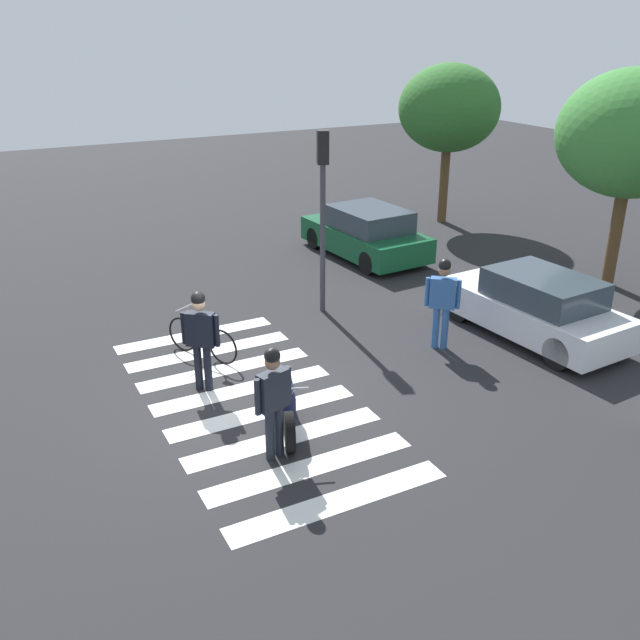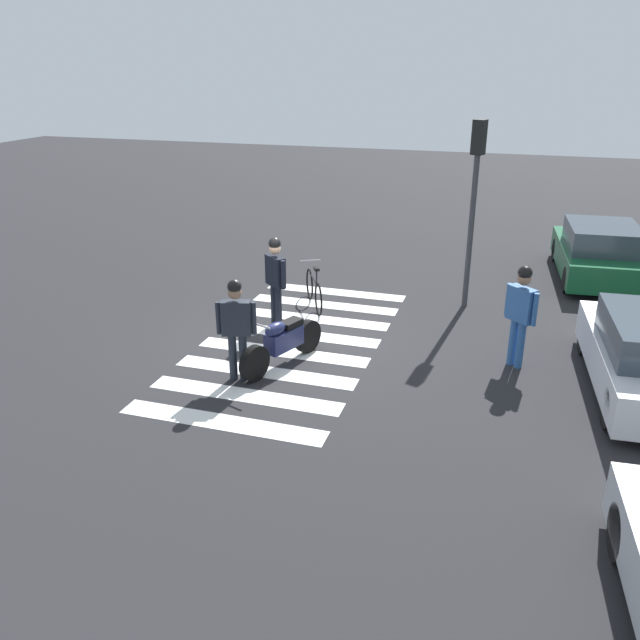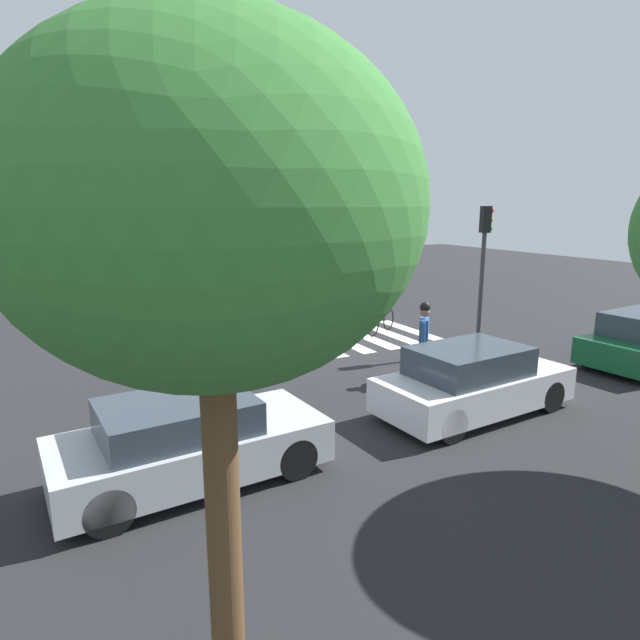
{
  "view_description": "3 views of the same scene",
  "coord_description": "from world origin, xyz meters",
  "px_view_note": "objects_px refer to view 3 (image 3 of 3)",
  "views": [
    {
      "loc": [
        9.97,
        -3.88,
        6.07
      ],
      "look_at": [
        0.01,
        1.34,
        1.27
      ],
      "focal_mm": 39.03,
      "sensor_mm": 36.0,
      "label": 1
    },
    {
      "loc": [
        10.96,
        4.01,
        5.16
      ],
      "look_at": [
        0.69,
        0.81,
        0.85
      ],
      "focal_mm": 36.4,
      "sensor_mm": 36.0,
      "label": 2
    },
    {
      "loc": [
        7.54,
        13.81,
        4.1
      ],
      "look_at": [
        0.87,
        1.14,
        0.99
      ],
      "focal_mm": 30.02,
      "sensor_mm": 36.0,
      "label": 3
    }
  ],
  "objects_px": {
    "leaning_bicycle": "(381,321)",
    "car_silver_sedan": "(189,442)",
    "officer_on_foot": "(270,311)",
    "car_white_van": "(473,382)",
    "officer_by_motorcycle": "(341,301)",
    "police_motorcycle": "(302,332)",
    "traffic_light_pole": "(484,256)",
    "pedestrian_bystander": "(424,335)"
  },
  "relations": [
    {
      "from": "leaning_bicycle",
      "to": "car_silver_sedan",
      "type": "bearing_deg",
      "value": 39.68
    },
    {
      "from": "officer_on_foot",
      "to": "car_white_van",
      "type": "relative_size",
      "value": 0.44
    },
    {
      "from": "leaning_bicycle",
      "to": "car_silver_sedan",
      "type": "distance_m",
      "value": 10.24
    },
    {
      "from": "officer_on_foot",
      "to": "officer_by_motorcycle",
      "type": "relative_size",
      "value": 0.97
    },
    {
      "from": "leaning_bicycle",
      "to": "police_motorcycle",
      "type": "bearing_deg",
      "value": 7.15
    },
    {
      "from": "officer_by_motorcycle",
      "to": "car_silver_sedan",
      "type": "height_order",
      "value": "officer_by_motorcycle"
    },
    {
      "from": "police_motorcycle",
      "to": "car_white_van",
      "type": "xyz_separation_m",
      "value": [
        -0.8,
        6.12,
        0.2
      ]
    },
    {
      "from": "police_motorcycle",
      "to": "officer_on_foot",
      "type": "distance_m",
      "value": 1.1
    },
    {
      "from": "officer_by_motorcycle",
      "to": "traffic_light_pole",
      "type": "distance_m",
      "value": 4.63
    },
    {
      "from": "pedestrian_bystander",
      "to": "car_white_van",
      "type": "height_order",
      "value": "pedestrian_bystander"
    },
    {
      "from": "pedestrian_bystander",
      "to": "traffic_light_pole",
      "type": "distance_m",
      "value": 3.5
    },
    {
      "from": "car_white_van",
      "to": "car_silver_sedan",
      "type": "xyz_separation_m",
      "value": [
        5.65,
        0.04,
        -0.03
      ]
    },
    {
      "from": "pedestrian_bystander",
      "to": "car_silver_sedan",
      "type": "height_order",
      "value": "pedestrian_bystander"
    },
    {
      "from": "officer_by_motorcycle",
      "to": "pedestrian_bystander",
      "type": "height_order",
      "value": "pedestrian_bystander"
    },
    {
      "from": "leaning_bicycle",
      "to": "officer_on_foot",
      "type": "distance_m",
      "value": 3.85
    },
    {
      "from": "leaning_bicycle",
      "to": "traffic_light_pole",
      "type": "distance_m",
      "value": 4.13
    },
    {
      "from": "leaning_bicycle",
      "to": "officer_by_motorcycle",
      "type": "height_order",
      "value": "officer_by_motorcycle"
    },
    {
      "from": "officer_by_motorcycle",
      "to": "traffic_light_pole",
      "type": "bearing_deg",
      "value": 122.74
    },
    {
      "from": "officer_by_motorcycle",
      "to": "pedestrian_bystander",
      "type": "bearing_deg",
      "value": 83.69
    },
    {
      "from": "car_white_van",
      "to": "car_silver_sedan",
      "type": "bearing_deg",
      "value": 0.4
    },
    {
      "from": "officer_by_motorcycle",
      "to": "car_white_van",
      "type": "relative_size",
      "value": 0.45
    },
    {
      "from": "leaning_bicycle",
      "to": "car_white_van",
      "type": "relative_size",
      "value": 0.38
    },
    {
      "from": "police_motorcycle",
      "to": "pedestrian_bystander",
      "type": "xyz_separation_m",
      "value": [
        -1.23,
        4.02,
        0.65
      ]
    },
    {
      "from": "officer_by_motorcycle",
      "to": "pedestrian_bystander",
      "type": "xyz_separation_m",
      "value": [
        0.53,
        4.81,
        0.0
      ]
    },
    {
      "from": "officer_by_motorcycle",
      "to": "pedestrian_bystander",
      "type": "relative_size",
      "value": 1.0
    },
    {
      "from": "police_motorcycle",
      "to": "car_silver_sedan",
      "type": "bearing_deg",
      "value": 51.79
    },
    {
      "from": "car_silver_sedan",
      "to": "leaning_bicycle",
      "type": "bearing_deg",
      "value": -140.32
    },
    {
      "from": "police_motorcycle",
      "to": "leaning_bicycle",
      "type": "relative_size",
      "value": 1.28
    },
    {
      "from": "car_silver_sedan",
      "to": "traffic_light_pole",
      "type": "relative_size",
      "value": 1.01
    },
    {
      "from": "leaning_bicycle",
      "to": "pedestrian_bystander",
      "type": "distance_m",
      "value": 4.81
    },
    {
      "from": "officer_on_foot",
      "to": "police_motorcycle",
      "type": "bearing_deg",
      "value": 144.8
    },
    {
      "from": "car_silver_sedan",
      "to": "pedestrian_bystander",
      "type": "bearing_deg",
      "value": -160.63
    },
    {
      "from": "officer_on_foot",
      "to": "officer_by_motorcycle",
      "type": "bearing_deg",
      "value": -174.11
    },
    {
      "from": "police_motorcycle",
      "to": "leaning_bicycle",
      "type": "distance_m",
      "value": 3.06
    },
    {
      "from": "police_motorcycle",
      "to": "traffic_light_pole",
      "type": "xyz_separation_m",
      "value": [
        -4.11,
        2.85,
        2.27
      ]
    },
    {
      "from": "leaning_bicycle",
      "to": "car_silver_sedan",
      "type": "relative_size",
      "value": 0.39
    },
    {
      "from": "pedestrian_bystander",
      "to": "police_motorcycle",
      "type": "bearing_deg",
      "value": -72.96
    },
    {
      "from": "leaning_bicycle",
      "to": "pedestrian_bystander",
      "type": "relative_size",
      "value": 0.84
    },
    {
      "from": "leaning_bicycle",
      "to": "officer_by_motorcycle",
      "type": "xyz_separation_m",
      "value": [
        1.27,
        -0.41,
        0.72
      ]
    },
    {
      "from": "officer_by_motorcycle",
      "to": "car_silver_sedan",
      "type": "relative_size",
      "value": 0.46
    },
    {
      "from": "officer_by_motorcycle",
      "to": "police_motorcycle",
      "type": "bearing_deg",
      "value": 24.22
    },
    {
      "from": "car_white_van",
      "to": "leaning_bicycle",
      "type": "bearing_deg",
      "value": -108.98
    }
  ]
}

